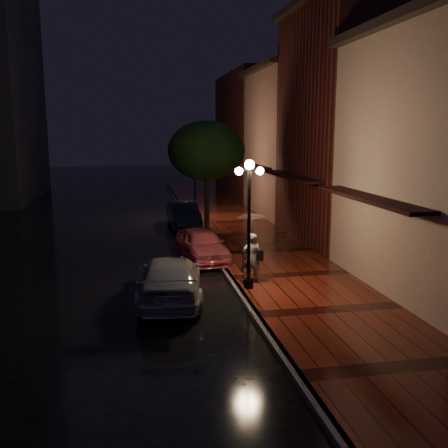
{
  "coord_description": "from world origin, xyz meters",
  "views": [
    {
      "loc": [
        -3.44,
        -20.79,
        5.37
      ],
      "look_at": [
        0.47,
        0.15,
        1.4
      ],
      "focal_mm": 40.0,
      "sensor_mm": 36.0,
      "label": 1
    }
  ],
  "objects_px": {
    "woman_with_umbrella": "(252,237)",
    "streetlamp_far": "(195,178)",
    "streetlamp_near": "(249,216)",
    "navy_car": "(183,215)",
    "pink_car": "(202,245)",
    "silver_car": "(170,279)",
    "parking_meter": "(243,251)",
    "street_tree": "(207,152)"
  },
  "relations": [
    {
      "from": "streetlamp_far",
      "to": "pink_car",
      "type": "distance_m",
      "value": 9.8
    },
    {
      "from": "silver_car",
      "to": "woman_with_umbrella",
      "type": "relative_size",
      "value": 1.99
    },
    {
      "from": "streetlamp_near",
      "to": "woman_with_umbrella",
      "type": "relative_size",
      "value": 1.75
    },
    {
      "from": "navy_car",
      "to": "street_tree",
      "type": "bearing_deg",
      "value": -37.93
    },
    {
      "from": "woman_with_umbrella",
      "to": "streetlamp_far",
      "type": "bearing_deg",
      "value": -89.51
    },
    {
      "from": "pink_car",
      "to": "navy_car",
      "type": "xyz_separation_m",
      "value": [
        0.0,
        7.46,
        0.04
      ]
    },
    {
      "from": "street_tree",
      "to": "parking_meter",
      "type": "bearing_deg",
      "value": -90.25
    },
    {
      "from": "pink_car",
      "to": "woman_with_umbrella",
      "type": "height_order",
      "value": "woman_with_umbrella"
    },
    {
      "from": "pink_car",
      "to": "parking_meter",
      "type": "height_order",
      "value": "parking_meter"
    },
    {
      "from": "streetlamp_far",
      "to": "parking_meter",
      "type": "xyz_separation_m",
      "value": [
        0.22,
        -12.17,
        -1.63
      ]
    },
    {
      "from": "silver_car",
      "to": "parking_meter",
      "type": "relative_size",
      "value": 3.6
    },
    {
      "from": "parking_meter",
      "to": "silver_car",
      "type": "bearing_deg",
      "value": -159.61
    },
    {
      "from": "woman_with_umbrella",
      "to": "parking_meter",
      "type": "xyz_separation_m",
      "value": [
        -0.04,
        1.26,
        -0.81
      ]
    },
    {
      "from": "streetlamp_near",
      "to": "streetlamp_far",
      "type": "xyz_separation_m",
      "value": [
        0.0,
        14.0,
        0.0
      ]
    },
    {
      "from": "silver_car",
      "to": "woman_with_umbrella",
      "type": "distance_m",
      "value": 3.24
    },
    {
      "from": "pink_car",
      "to": "woman_with_umbrella",
      "type": "relative_size",
      "value": 1.65
    },
    {
      "from": "street_tree",
      "to": "navy_car",
      "type": "distance_m",
      "value": 3.82
    },
    {
      "from": "pink_car",
      "to": "streetlamp_far",
      "type": "bearing_deg",
      "value": 76.71
    },
    {
      "from": "parking_meter",
      "to": "woman_with_umbrella",
      "type": "bearing_deg",
      "value": -105.13
    },
    {
      "from": "streetlamp_near",
      "to": "street_tree",
      "type": "relative_size",
      "value": 0.74
    },
    {
      "from": "pink_car",
      "to": "streetlamp_near",
      "type": "bearing_deg",
      "value": -85.51
    },
    {
      "from": "pink_car",
      "to": "silver_car",
      "type": "height_order",
      "value": "silver_car"
    },
    {
      "from": "pink_car",
      "to": "silver_car",
      "type": "distance_m",
      "value": 5.08
    },
    {
      "from": "woman_with_umbrella",
      "to": "pink_car",
      "type": "bearing_deg",
      "value": -73.29
    },
    {
      "from": "woman_with_umbrella",
      "to": "parking_meter",
      "type": "bearing_deg",
      "value": -88.99
    },
    {
      "from": "street_tree",
      "to": "parking_meter",
      "type": "height_order",
      "value": "street_tree"
    },
    {
      "from": "streetlamp_near",
      "to": "streetlamp_far",
      "type": "relative_size",
      "value": 1.0
    },
    {
      "from": "streetlamp_near",
      "to": "pink_car",
      "type": "bearing_deg",
      "value": 102.1
    },
    {
      "from": "streetlamp_far",
      "to": "navy_car",
      "type": "relative_size",
      "value": 0.97
    },
    {
      "from": "streetlamp_far",
      "to": "streetlamp_near",
      "type": "bearing_deg",
      "value": -90.0
    },
    {
      "from": "silver_car",
      "to": "parking_meter",
      "type": "distance_m",
      "value": 3.62
    },
    {
      "from": "silver_car",
      "to": "woman_with_umbrella",
      "type": "height_order",
      "value": "woman_with_umbrella"
    },
    {
      "from": "streetlamp_near",
      "to": "pink_car",
      "type": "height_order",
      "value": "streetlamp_near"
    },
    {
      "from": "pink_car",
      "to": "parking_meter",
      "type": "xyz_separation_m",
      "value": [
        1.17,
        -2.6,
        0.28
      ]
    },
    {
      "from": "navy_car",
      "to": "silver_car",
      "type": "height_order",
      "value": "navy_car"
    },
    {
      "from": "streetlamp_near",
      "to": "silver_car",
      "type": "bearing_deg",
      "value": -172.57
    },
    {
      "from": "streetlamp_far",
      "to": "pink_car",
      "type": "height_order",
      "value": "streetlamp_far"
    },
    {
      "from": "streetlamp_near",
      "to": "streetlamp_far",
      "type": "distance_m",
      "value": 14.0
    },
    {
      "from": "street_tree",
      "to": "woman_with_umbrella",
      "type": "relative_size",
      "value": 2.35
    },
    {
      "from": "street_tree",
      "to": "woman_with_umbrella",
      "type": "xyz_separation_m",
      "value": [
        -0.01,
        -10.42,
        -2.47
      ]
    },
    {
      "from": "pink_car",
      "to": "street_tree",
      "type": "bearing_deg",
      "value": 71.95
    },
    {
      "from": "navy_car",
      "to": "woman_with_umbrella",
      "type": "bearing_deg",
      "value": -85.31
    }
  ]
}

